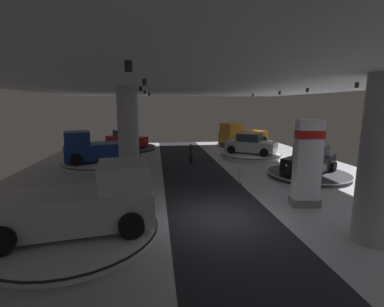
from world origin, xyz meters
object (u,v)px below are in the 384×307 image
object	(u,v)px
pickup_truck_near_left	(84,203)
display_car_deep_left	(126,139)
display_platform_far_left	(103,162)
visitor_walking_near	(191,152)
display_platform_far_right	(251,155)
brand_sign_pylon	(307,162)
display_platform_deep_right	(243,144)
pickup_truck_deep_right	(241,135)
display_platform_mid_right	(308,174)
pickup_truck_far_left	(98,149)
display_car_mid_right	(310,161)
column_left	(128,137)
column_right	(382,161)
display_platform_near_left	(76,232)
display_platform_deep_left	(127,148)
display_car_far_right	(251,144)

from	to	relation	value
pickup_truck_near_left	display_car_deep_left	distance (m)	18.43
display_platform_far_left	visitor_walking_near	xyz separation A→B (m)	(6.70, -0.81, 0.74)
display_car_deep_left	display_platform_far_right	size ratio (longest dim) A/B	0.85
brand_sign_pylon	display_platform_deep_right	distance (m)	18.27
pickup_truck_deep_right	display_platform_mid_right	xyz separation A→B (m)	(0.22, -13.11, -1.03)
pickup_truck_far_left	display_platform_deep_right	size ratio (longest dim) A/B	1.00
pickup_truck_far_left	visitor_walking_near	distance (m)	7.06
display_car_mid_right	visitor_walking_near	xyz separation A→B (m)	(-6.99, 4.62, -0.12)
display_car_deep_left	column_left	bearing A→B (deg)	-83.36
pickup_truck_far_left	display_car_mid_right	bearing A→B (deg)	-20.89
display_platform_far_left	pickup_truck_far_left	xyz separation A→B (m)	(-0.31, -0.08, 1.06)
column_right	brand_sign_pylon	xyz separation A→B (m)	(-0.56, 3.25, -0.73)
display_car_mid_right	display_platform_mid_right	bearing A→B (deg)	-143.45
pickup_truck_near_left	display_platform_mid_right	xyz separation A→B (m)	(12.15, 6.19, -1.03)
display_platform_near_left	display_platform_deep_right	xyz separation A→B (m)	(12.55, 19.45, -0.00)
display_platform_deep_left	visitor_walking_near	size ratio (longest dim) A/B	3.69
display_platform_deep_right	display_platform_near_left	bearing A→B (deg)	-122.83
column_left	display_car_mid_right	distance (m)	11.27
pickup_truck_far_left	display_platform_deep_right	world-z (taller)	pickup_truck_far_left
display_platform_deep_right	pickup_truck_deep_right	bearing A→B (deg)	-160.32
column_right	display_platform_mid_right	distance (m)	8.70
column_right	visitor_walking_near	size ratio (longest dim) A/B	3.46
column_left	brand_sign_pylon	bearing A→B (deg)	-27.57
display_platform_near_left	display_platform_deep_left	distance (m)	18.45
column_right	pickup_truck_far_left	size ratio (longest dim) A/B	0.97
column_right	display_platform_mid_right	size ratio (longest dim) A/B	1.08
pickup_truck_deep_right	visitor_walking_near	xyz separation A→B (m)	(-6.74, -8.48, -0.26)
pickup_truck_far_left	display_car_far_right	distance (m)	12.58
brand_sign_pylon	column_left	bearing A→B (deg)	152.43
column_right	display_platform_far_left	xyz separation A→B (m)	(-11.22, 13.38, -2.59)
pickup_truck_near_left	display_car_mid_right	xyz separation A→B (m)	(12.18, 6.21, -0.15)
display_platform_deep_left	visitor_walking_near	distance (m)	9.45
column_right	display_platform_deep_left	size ratio (longest dim) A/B	0.94
pickup_truck_near_left	display_platform_deep_left	world-z (taller)	pickup_truck_near_left
pickup_truck_near_left	display_platform_deep_left	xyz separation A→B (m)	(-0.41, 18.41, -1.02)
brand_sign_pylon	display_platform_near_left	bearing A→B (deg)	-170.73
display_platform_far_left	display_platform_deep_right	xyz separation A→B (m)	(13.75, 7.78, -0.03)
pickup_truck_far_left	display_platform_near_left	bearing A→B (deg)	-82.59
display_platform_far_right	display_car_far_right	size ratio (longest dim) A/B	1.17
display_platform_near_left	display_platform_deep_left	world-z (taller)	display_platform_deep_left
pickup_truck_near_left	display_platform_far_right	size ratio (longest dim) A/B	1.07
display_car_deep_left	display_platform_far_right	xyz separation A→B (m)	(11.14, -5.60, -0.86)
column_right	display_car_mid_right	xyz separation A→B (m)	(2.48, 7.95, -1.73)
display_platform_near_left	pickup_truck_near_left	bearing A→B (deg)	7.85
display_platform_mid_right	column_right	bearing A→B (deg)	-107.17
pickup_truck_far_left	display_platform_mid_right	bearing A→B (deg)	-20.99
pickup_truck_deep_right	column_right	bearing A→B (deg)	-96.05
display_platform_mid_right	pickup_truck_far_left	bearing A→B (deg)	159.01
pickup_truck_deep_right	column_left	bearing A→B (deg)	-128.71
column_right	display_car_deep_left	bearing A→B (deg)	116.67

